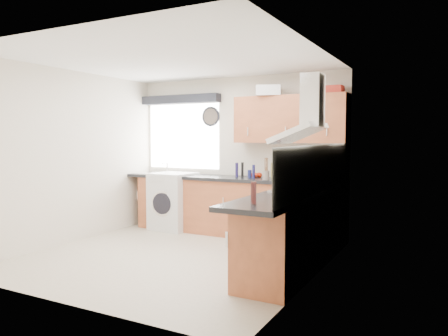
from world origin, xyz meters
The scene contains 40 objects.
ground_plane centered at (0.00, 0.00, 0.00)m, with size 3.60×3.60×0.00m, color beige.
ceiling centered at (0.00, 0.00, 2.50)m, with size 3.60×3.60×0.02m, color white.
wall_back centered at (0.00, 1.80, 1.25)m, with size 3.60×0.02×2.50m, color silver.
wall_front centered at (0.00, -1.80, 1.25)m, with size 3.60×0.02×2.50m, color silver.
wall_left centered at (-1.80, 0.00, 1.25)m, with size 0.02×3.60×2.50m, color silver.
wall_right centered at (1.80, 0.00, 1.25)m, with size 0.02×3.60×2.50m, color silver.
window centered at (-1.05, 1.79, 1.55)m, with size 1.40×0.02×1.10m, color silver.
window_blind centered at (-1.05, 1.70, 2.18)m, with size 1.50×0.18×0.14m, color black.
splashback centered at (1.79, 0.30, 1.18)m, with size 0.01×3.00×0.54m, color white.
base_cab_back centered at (-0.10, 1.51, 0.43)m, with size 3.00×0.58×0.86m, color #984D2C.
base_cab_corner centered at (1.50, 1.50, 0.43)m, with size 0.60×0.60×0.86m, color #984D2C.
base_cab_right centered at (1.51, 0.15, 0.43)m, with size 0.58×2.10×0.86m, color #984D2C.
worktop_back centered at (0.00, 1.50, 0.89)m, with size 3.60×0.62×0.05m, color black.
worktop_right centered at (1.50, 0.00, 0.89)m, with size 0.62×2.42×0.05m, color black.
sink centered at (-1.33, 1.50, 0.95)m, with size 0.84×0.46×0.10m, color silver, non-canonical shape.
oven centered at (1.50, 0.30, 0.42)m, with size 0.56×0.58×0.85m, color black.
hob_plate centered at (1.50, 0.30, 0.92)m, with size 0.52×0.52×0.01m, color silver.
extractor_hood centered at (1.60, 0.30, 1.77)m, with size 0.52×0.78×0.66m, color silver, non-canonical shape.
upper_cabinets centered at (0.95, 1.62, 1.80)m, with size 1.70×0.35×0.70m, color #984D2C.
washing_machine centered at (-1.00, 1.40, 0.47)m, with size 0.64×0.62×0.94m, color silver.
wall_clock centered at (-0.50, 1.78, 1.88)m, with size 0.33×0.33×0.04m, color black.
casserole centered at (0.65, 1.52, 2.22)m, with size 0.36×0.26×0.15m, color silver.
storage_box centered at (1.60, 1.62, 2.20)m, with size 0.23×0.19×0.11m, color red.
utensil_pot centered at (0.69, 1.35, 0.98)m, with size 0.10×0.10×0.13m, color #75675D.
kitchen_roll centered at (1.35, 0.56, 1.04)m, with size 0.12×0.12×0.27m, color silver.
tomato_cluster centered at (0.40, 1.65, 0.95)m, with size 0.16×0.16×0.07m, color #BB2008, non-canonical shape.
jar_0 centered at (0.19, 1.57, 1.03)m, with size 0.04×0.04×0.23m, color black.
jar_1 centered at (0.97, 1.51, 1.03)m, with size 0.05×0.05×0.23m, color black.
jar_2 centered at (0.44, 1.46, 1.01)m, with size 0.04×0.04×0.21m, color #17164C.
jar_3 centered at (1.02, 1.46, 0.99)m, with size 0.05×0.05×0.16m, color #501C20.
jar_4 centered at (1.02, 1.69, 0.97)m, with size 0.05×0.05×0.12m, color #52251D.
jar_5 centered at (1.07, 1.48, 0.99)m, with size 0.04×0.04×0.15m, color #B4A99A.
jar_6 centered at (0.30, 1.62, 0.96)m, with size 0.05×0.05×0.11m, color black.
jar_7 centered at (0.34, 1.52, 0.97)m, with size 0.06×0.06×0.12m, color navy.
jar_8 centered at (1.01, 1.60, 0.97)m, with size 0.05×0.05×0.13m, color navy.
jar_9 centered at (0.10, 1.55, 1.02)m, with size 0.05×0.05×0.22m, color #1B1342.
jar_10 centered at (0.68, 1.64, 1.03)m, with size 0.08×0.08×0.24m, color olive.
jar_11 centered at (0.91, 1.59, 0.98)m, with size 0.05×0.05×0.14m, color navy.
bottle_0 centered at (1.58, -0.46, 1.01)m, with size 0.07×0.07×0.20m, color brown.
bottle_1 centered at (1.47, -0.85, 1.01)m, with size 0.05×0.05×0.21m, color #451918.
Camera 1 is at (3.13, -4.57, 1.54)m, focal length 35.00 mm.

